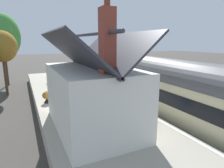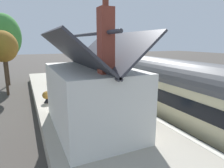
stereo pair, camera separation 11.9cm
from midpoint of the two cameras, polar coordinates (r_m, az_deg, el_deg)
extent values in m
plane|color=#423D38|center=(16.52, 5.90, -6.93)|extent=(160.00, 160.00, 0.00)
cube|color=#A39B8C|center=(14.74, -8.45, -7.36)|extent=(32.00, 6.46, 1.00)
cube|color=beige|center=(15.66, 2.27, -4.09)|extent=(32.00, 0.36, 0.02)
cube|color=gray|center=(17.35, 10.53, -5.88)|extent=(52.00, 0.08, 0.14)
cube|color=gray|center=(16.59, 6.45, -6.60)|extent=(52.00, 0.08, 0.14)
cube|color=black|center=(21.83, 0.02, -1.12)|extent=(10.09, 2.29, 0.70)
cube|color=#1E4C2D|center=(21.53, 0.02, 2.76)|extent=(10.97, 2.70, 2.30)
cylinder|color=#515154|center=(21.37, 0.02, 5.80)|extent=(10.97, 2.65, 2.65)
cube|color=black|center=(20.95, -3.37, 3.27)|extent=(9.32, 0.03, 0.80)
cylinder|color=black|center=(24.78, -3.21, 0.48)|extent=(0.70, 2.16, 0.70)
cylinder|color=black|center=(19.00, 4.23, -3.21)|extent=(0.70, 2.16, 0.70)
cube|color=black|center=(26.51, -5.05, 5.40)|extent=(0.04, 2.16, 0.90)
cylinder|color=#F2EDCC|center=(26.67, -5.03, 3.32)|extent=(0.06, 0.24, 0.24)
cube|color=red|center=(26.78, -5.04, 2.37)|extent=(0.16, 2.56, 0.24)
cube|color=black|center=(13.21, 21.12, -11.18)|extent=(9.24, 2.29, 0.70)
cube|color=beige|center=(12.70, 21.64, -4.94)|extent=(10.05, 2.70, 2.30)
cylinder|color=#515154|center=(12.43, 22.06, 0.13)|extent=(10.05, 2.65, 2.65)
cube|color=black|center=(11.69, 17.12, -4.60)|extent=(8.54, 0.03, 0.80)
cylinder|color=black|center=(15.27, 12.95, -7.44)|extent=(0.70, 2.16, 0.70)
cube|color=white|center=(10.19, -6.23, -4.00)|extent=(6.18, 3.71, 3.16)
cube|color=#38383F|center=(10.13, -1.51, 9.74)|extent=(6.68, 2.11, 1.87)
cube|color=#38383F|center=(9.54, -11.92, 9.32)|extent=(6.68, 2.11, 1.87)
cylinder|color=#38383F|center=(9.79, -6.68, 14.35)|extent=(6.68, 0.16, 0.16)
cube|color=brown|center=(7.89, -1.84, 12.45)|extent=(0.56, 0.56, 2.58)
cylinder|color=brown|center=(8.03, -1.92, 23.01)|extent=(0.24, 0.24, 0.36)
cube|color=slate|center=(11.39, 2.18, -4.97)|extent=(0.90, 0.06, 2.10)
cube|color=slate|center=(10.03, 5.87, -3.55)|extent=(0.80, 0.05, 1.10)
cube|color=slate|center=(12.44, -0.74, -0.37)|extent=(0.80, 0.05, 1.10)
cube|color=brown|center=(22.22, -12.13, 1.73)|extent=(1.41, 0.45, 0.06)
cube|color=brown|center=(22.21, -11.70, 2.35)|extent=(1.40, 0.15, 0.40)
cube|color=black|center=(21.72, -11.81, 0.88)|extent=(0.07, 0.36, 0.44)
cube|color=black|center=(22.80, -12.38, 1.40)|extent=(0.07, 0.36, 0.44)
cube|color=brown|center=(18.70, -9.69, -0.15)|extent=(1.41, 0.44, 0.06)
cube|color=brown|center=(18.69, -9.18, 0.59)|extent=(1.40, 0.15, 0.40)
cube|color=black|center=(18.22, -9.24, -1.21)|extent=(0.07, 0.36, 0.44)
cube|color=black|center=(19.28, -10.06, -0.49)|extent=(0.07, 0.36, 0.44)
cylinder|color=#9E5138|center=(22.39, -17.94, 0.80)|extent=(0.51, 0.51, 0.38)
ellipsoid|color=#3D8438|center=(22.32, -18.01, 1.86)|extent=(0.66, 0.66, 0.60)
cone|color=red|center=(22.28, -18.05, 2.45)|extent=(0.13, 0.13, 0.27)
cylinder|color=black|center=(24.57, -16.03, 1.79)|extent=(0.43, 0.43, 0.29)
ellipsoid|color=#3D8438|center=(24.51, -16.09, 2.63)|extent=(0.64, 0.64, 0.67)
cone|color=#CF575E|center=(24.48, -16.12, 3.15)|extent=(0.11, 0.11, 0.25)
cube|color=gray|center=(25.74, -13.37, 2.53)|extent=(0.96, 0.32, 0.40)
ellipsoid|color=olive|center=(25.69, -13.40, 3.22)|extent=(0.86, 0.29, 0.29)
cone|color=gray|center=(20.47, -9.50, 0.07)|extent=(0.49, 0.49, 0.29)
cylinder|color=gray|center=(20.50, -9.49, -0.25)|extent=(0.27, 0.27, 0.06)
ellipsoid|color=#3D8438|center=(20.39, -9.54, 1.15)|extent=(0.71, 0.71, 0.66)
cone|color=black|center=(15.22, -18.78, -4.61)|extent=(0.49, 0.49, 0.34)
cylinder|color=black|center=(15.26, -18.75, -5.12)|extent=(0.27, 0.27, 0.06)
ellipsoid|color=olive|center=(15.11, -18.89, -3.17)|extent=(0.64, 0.64, 0.59)
cone|color=#EC444D|center=(15.06, -18.95, -2.35)|extent=(0.12, 0.12, 0.26)
cube|color=black|center=(14.36, 2.74, -5.00)|extent=(0.70, 0.32, 0.32)
ellipsoid|color=olive|center=(14.28, 2.75, -3.94)|extent=(0.63, 0.29, 0.29)
cylinder|color=black|center=(17.10, -2.87, -0.81)|extent=(0.06, 0.06, 1.10)
cylinder|color=black|center=(17.64, -3.61, -0.41)|extent=(0.06, 0.06, 1.10)
cube|color=maroon|center=(17.21, -3.28, 1.89)|extent=(0.90, 0.06, 0.44)
cube|color=black|center=(17.21, -3.28, 1.89)|extent=(0.96, 0.03, 0.50)
cylinder|color=#4C3828|center=(27.69, -28.68, 3.92)|extent=(0.25, 0.25, 4.20)
ellipsoid|color=#3D8438|center=(27.50, -29.55, 12.14)|extent=(4.37, 3.97, 5.38)
cylinder|color=#4C3828|center=(22.56, -28.99, 1.89)|extent=(0.27, 0.27, 3.89)
ellipsoid|color=olive|center=(22.30, -29.81, 9.57)|extent=(3.19, 2.85, 3.11)
camera|label=1|loc=(0.06, -90.21, -0.05)|focal=31.07mm
camera|label=2|loc=(0.06, 89.79, 0.05)|focal=31.07mm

